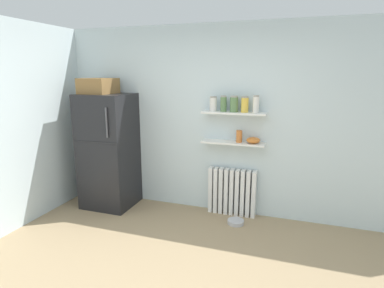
{
  "coord_description": "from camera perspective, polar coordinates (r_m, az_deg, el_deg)",
  "views": [
    {
      "loc": [
        1.11,
        -2.19,
        1.96
      ],
      "look_at": [
        -0.18,
        1.6,
        1.05
      ],
      "focal_mm": 29.5,
      "sensor_mm": 36.0,
      "label": 1
    }
  ],
  "objects": [
    {
      "name": "ground_plane",
      "position": [
        3.51,
        -3.25,
        -21.18
      ],
      "size": [
        7.04,
        7.04,
        0.0
      ],
      "primitive_type": "plane",
      "color": "#9E8460"
    },
    {
      "name": "back_wall",
      "position": [
        4.43,
        4.08,
        4.21
      ],
      "size": [
        7.04,
        0.1,
        2.6
      ],
      "primitive_type": "cube",
      "color": "silver",
      "rests_on": "ground_plane"
    },
    {
      "name": "side_wall_left",
      "position": [
        4.42,
        -31.16,
        2.36
      ],
      "size": [
        0.1,
        4.8,
        2.6
      ],
      "primitive_type": "cube",
      "color": "silver",
      "rests_on": "ground_plane"
    },
    {
      "name": "refrigerator",
      "position": [
        4.79,
        -14.91,
        -0.65
      ],
      "size": [
        0.71,
        0.69,
        1.88
      ],
      "color": "black",
      "rests_on": "ground_plane"
    },
    {
      "name": "radiator",
      "position": [
        4.49,
        7.22,
        -8.58
      ],
      "size": [
        0.66,
        0.12,
        0.66
      ],
      "color": "white",
      "rests_on": "ground_plane"
    },
    {
      "name": "wall_shelf_lower",
      "position": [
        4.26,
        7.41,
        0.22
      ],
      "size": [
        0.84,
        0.22,
        0.02
      ],
      "primitive_type": "cube",
      "color": "white"
    },
    {
      "name": "wall_shelf_upper",
      "position": [
        4.19,
        7.57,
        5.59
      ],
      "size": [
        0.84,
        0.22,
        0.02
      ],
      "primitive_type": "cube",
      "color": "white"
    },
    {
      "name": "storage_jar_0",
      "position": [
        4.24,
        3.85,
        7.25
      ],
      "size": [
        0.1,
        0.1,
        0.2
      ],
      "color": "silver",
      "rests_on": "wall_shelf_upper"
    },
    {
      "name": "storage_jar_1",
      "position": [
        4.21,
        5.72,
        7.26
      ],
      "size": [
        0.08,
        0.08,
        0.21
      ],
      "color": "#5B7F4C",
      "rests_on": "wall_shelf_upper"
    },
    {
      "name": "storage_jar_2",
      "position": [
        4.18,
        7.61,
        7.18
      ],
      "size": [
        0.1,
        0.1,
        0.21
      ],
      "color": "#5B7F4C",
      "rests_on": "wall_shelf_upper"
    },
    {
      "name": "storage_jar_3",
      "position": [
        4.15,
        9.53,
        7.06
      ],
      "size": [
        0.1,
        0.1,
        0.21
      ],
      "color": "yellow",
      "rests_on": "wall_shelf_upper"
    },
    {
      "name": "storage_jar_4",
      "position": [
        4.13,
        11.47,
        7.07
      ],
      "size": [
        0.08,
        0.08,
        0.22
      ],
      "color": "silver",
      "rests_on": "wall_shelf_upper"
    },
    {
      "name": "vase",
      "position": [
        4.22,
        8.52,
        1.38
      ],
      "size": [
        0.08,
        0.08,
        0.16
      ],
      "primitive_type": "cylinder",
      "color": "#CC7033",
      "rests_on": "wall_shelf_lower"
    },
    {
      "name": "shelf_bowl",
      "position": [
        4.2,
        11.02,
        0.67
      ],
      "size": [
        0.18,
        0.18,
        0.08
      ],
      "primitive_type": "ellipsoid",
      "color": "orange",
      "rests_on": "wall_shelf_lower"
    },
    {
      "name": "pet_food_bowl",
      "position": [
        4.34,
        7.92,
        -13.77
      ],
      "size": [
        0.22,
        0.22,
        0.05
      ],
      "primitive_type": "cylinder",
      "color": "#B7B7BC",
      "rests_on": "ground_plane"
    }
  ]
}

